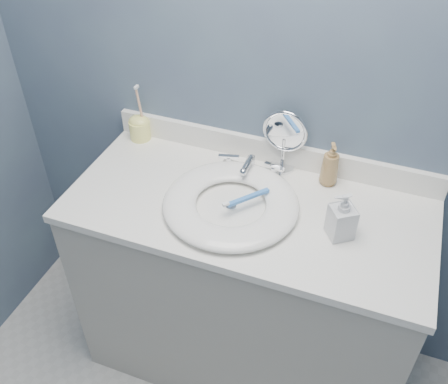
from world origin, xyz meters
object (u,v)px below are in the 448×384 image
at_px(makeup_mirror, 284,138).
at_px(toothbrush_holder, 140,127).
at_px(soap_bottle_amber, 330,164).
at_px(soap_bottle_clear, 342,215).

xyz_separation_m(makeup_mirror, toothbrush_holder, (-0.57, -0.01, -0.08)).
bearing_deg(soap_bottle_amber, makeup_mirror, 148.26).
bearing_deg(soap_bottle_clear, soap_bottle_amber, 164.43).
height_order(soap_bottle_amber, soap_bottle_clear, soap_bottle_amber).
bearing_deg(toothbrush_holder, soap_bottle_amber, -1.37).
relative_size(makeup_mirror, toothbrush_holder, 1.02).
bearing_deg(soap_bottle_clear, makeup_mirror, -171.25).
bearing_deg(toothbrush_holder, makeup_mirror, 1.06).
xyz_separation_m(soap_bottle_amber, soap_bottle_clear, (0.09, -0.24, -0.00)).
distance_m(makeup_mirror, soap_bottle_amber, 0.18).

